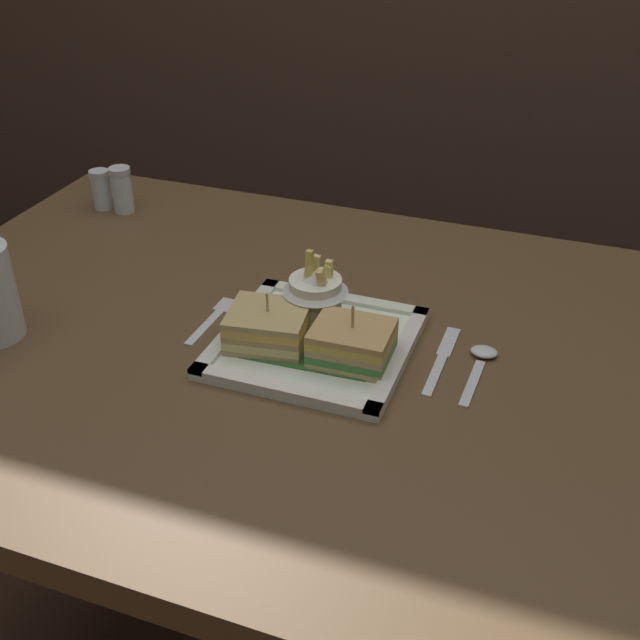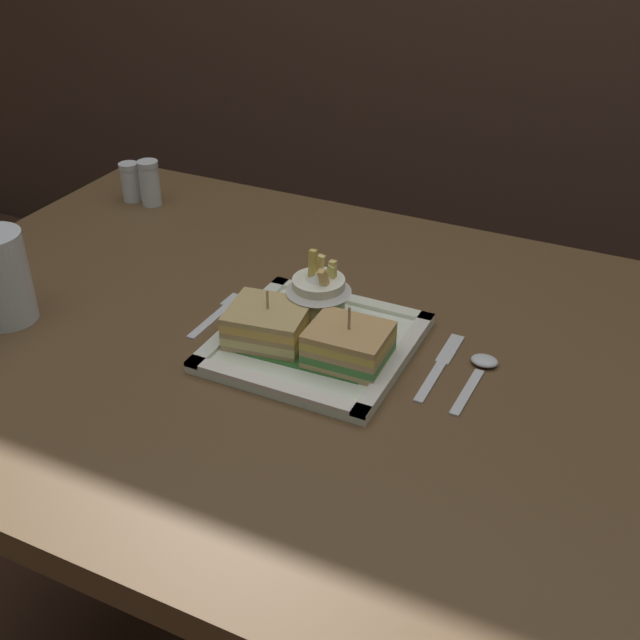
{
  "view_description": "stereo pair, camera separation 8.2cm",
  "coord_description": "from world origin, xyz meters",
  "px_view_note": "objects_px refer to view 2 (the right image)",
  "views": [
    {
      "loc": [
        0.29,
        -0.81,
        1.33
      ],
      "look_at": [
        -0.0,
        -0.01,
        0.79
      ],
      "focal_mm": 44.02,
      "sensor_mm": 36.0,
      "label": 1
    },
    {
      "loc": [
        0.37,
        -0.78,
        1.33
      ],
      "look_at": [
        -0.0,
        -0.01,
        0.79
      ],
      "focal_mm": 44.02,
      "sensor_mm": 36.0,
      "label": 2
    }
  ],
  "objects_px": {
    "pepper_shaker": "(150,186)",
    "spoon": "(480,369)",
    "fries_cup": "(319,292)",
    "fork": "(220,313)",
    "water_glass": "(1,283)",
    "knife": "(441,364)",
    "square_plate": "(316,343)",
    "dining_table": "(324,403)",
    "salt_shaker": "(131,184)",
    "sandwich_half_right": "(348,345)",
    "sandwich_half_left": "(268,324)"
  },
  "relations": [
    {
      "from": "fork",
      "to": "pepper_shaker",
      "type": "bearing_deg",
      "value": 139.09
    },
    {
      "from": "spoon",
      "to": "salt_shaker",
      "type": "bearing_deg",
      "value": 161.02
    },
    {
      "from": "fork",
      "to": "salt_shaker",
      "type": "bearing_deg",
      "value": 142.76
    },
    {
      "from": "square_plate",
      "to": "knife",
      "type": "height_order",
      "value": "square_plate"
    },
    {
      "from": "sandwich_half_right",
      "to": "knife",
      "type": "height_order",
      "value": "sandwich_half_right"
    },
    {
      "from": "square_plate",
      "to": "fork",
      "type": "height_order",
      "value": "square_plate"
    },
    {
      "from": "pepper_shaker",
      "to": "spoon",
      "type": "bearing_deg",
      "value": -20.11
    },
    {
      "from": "fork",
      "to": "spoon",
      "type": "height_order",
      "value": "spoon"
    },
    {
      "from": "sandwich_half_left",
      "to": "salt_shaker",
      "type": "height_order",
      "value": "sandwich_half_left"
    },
    {
      "from": "fries_cup",
      "to": "water_glass",
      "type": "distance_m",
      "value": 0.43
    },
    {
      "from": "fries_cup",
      "to": "knife",
      "type": "bearing_deg",
      "value": -3.46
    },
    {
      "from": "square_plate",
      "to": "water_glass",
      "type": "distance_m",
      "value": 0.43
    },
    {
      "from": "knife",
      "to": "square_plate",
      "type": "bearing_deg",
      "value": -168.45
    },
    {
      "from": "sandwich_half_left",
      "to": "spoon",
      "type": "xyz_separation_m",
      "value": [
        0.27,
        0.06,
        -0.03
      ]
    },
    {
      "from": "knife",
      "to": "fries_cup",
      "type": "bearing_deg",
      "value": 176.54
    },
    {
      "from": "square_plate",
      "to": "pepper_shaker",
      "type": "distance_m",
      "value": 0.55
    },
    {
      "from": "sandwich_half_right",
      "to": "square_plate",
      "type": "bearing_deg",
      "value": 158.1
    },
    {
      "from": "salt_shaker",
      "to": "square_plate",
      "type": "bearing_deg",
      "value": -29.27
    },
    {
      "from": "knife",
      "to": "salt_shaker",
      "type": "bearing_deg",
      "value": 159.31
    },
    {
      "from": "salt_shaker",
      "to": "fries_cup",
      "type": "bearing_deg",
      "value": -26.16
    },
    {
      "from": "sandwich_half_left",
      "to": "knife",
      "type": "xyz_separation_m",
      "value": [
        0.22,
        0.06,
        -0.03
      ]
    },
    {
      "from": "water_glass",
      "to": "knife",
      "type": "distance_m",
      "value": 0.6
    },
    {
      "from": "dining_table",
      "to": "square_plate",
      "type": "relative_size",
      "value": 5.27
    },
    {
      "from": "sandwich_half_left",
      "to": "fries_cup",
      "type": "bearing_deg",
      "value": 58.79
    },
    {
      "from": "spoon",
      "to": "pepper_shaker",
      "type": "xyz_separation_m",
      "value": [
        -0.68,
        0.25,
        0.03
      ]
    },
    {
      "from": "fork",
      "to": "fries_cup",
      "type": "bearing_deg",
      "value": 10.55
    },
    {
      "from": "square_plate",
      "to": "fries_cup",
      "type": "bearing_deg",
      "value": 110.6
    },
    {
      "from": "sandwich_half_right",
      "to": "water_glass",
      "type": "relative_size",
      "value": 0.77
    },
    {
      "from": "knife",
      "to": "pepper_shaker",
      "type": "distance_m",
      "value": 0.68
    },
    {
      "from": "pepper_shaker",
      "to": "dining_table",
      "type": "bearing_deg",
      "value": -30.12
    },
    {
      "from": "dining_table",
      "to": "square_plate",
      "type": "height_order",
      "value": "square_plate"
    },
    {
      "from": "sandwich_half_left",
      "to": "salt_shaker",
      "type": "relative_size",
      "value": 1.59
    },
    {
      "from": "fries_cup",
      "to": "pepper_shaker",
      "type": "bearing_deg",
      "value": 151.7
    },
    {
      "from": "dining_table",
      "to": "knife",
      "type": "distance_m",
      "value": 0.19
    },
    {
      "from": "knife",
      "to": "sandwich_half_left",
      "type": "bearing_deg",
      "value": -165.65
    },
    {
      "from": "fork",
      "to": "water_glass",
      "type": "bearing_deg",
      "value": -151.74
    },
    {
      "from": "fries_cup",
      "to": "knife",
      "type": "relative_size",
      "value": 0.67
    },
    {
      "from": "water_glass",
      "to": "fork",
      "type": "bearing_deg",
      "value": 28.26
    },
    {
      "from": "spoon",
      "to": "square_plate",
      "type": "bearing_deg",
      "value": -169.46
    },
    {
      "from": "water_glass",
      "to": "sandwich_half_right",
      "type": "bearing_deg",
      "value": 11.71
    },
    {
      "from": "dining_table",
      "to": "spoon",
      "type": "bearing_deg",
      "value": 7.99
    },
    {
      "from": "fork",
      "to": "sandwich_half_left",
      "type": "bearing_deg",
      "value": -21.71
    },
    {
      "from": "fork",
      "to": "knife",
      "type": "height_order",
      "value": "same"
    },
    {
      "from": "fries_cup",
      "to": "knife",
      "type": "distance_m",
      "value": 0.19
    },
    {
      "from": "water_glass",
      "to": "spoon",
      "type": "relative_size",
      "value": 0.99
    },
    {
      "from": "fries_cup",
      "to": "spoon",
      "type": "height_order",
      "value": "fries_cup"
    },
    {
      "from": "sandwich_half_left",
      "to": "sandwich_half_right",
      "type": "xyz_separation_m",
      "value": [
        0.11,
        0.0,
        0.0
      ]
    },
    {
      "from": "dining_table",
      "to": "pepper_shaker",
      "type": "height_order",
      "value": "pepper_shaker"
    },
    {
      "from": "sandwich_half_right",
      "to": "salt_shaker",
      "type": "bearing_deg",
      "value": 151.42
    },
    {
      "from": "dining_table",
      "to": "water_glass",
      "type": "height_order",
      "value": "water_glass"
    }
  ]
}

